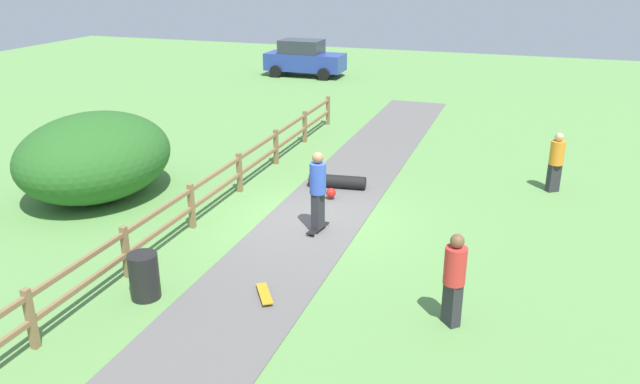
% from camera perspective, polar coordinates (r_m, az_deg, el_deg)
% --- Properties ---
extents(ground_plane, '(60.00, 60.00, 0.00)m').
position_cam_1_polar(ground_plane, '(15.15, -0.59, -2.71)').
color(ground_plane, '#60934C').
extents(asphalt_path, '(2.40, 28.00, 0.02)m').
position_cam_1_polar(asphalt_path, '(15.15, -0.59, -2.67)').
color(asphalt_path, '#605E5B').
rests_on(asphalt_path, ground_plane).
extents(wooden_fence, '(0.12, 18.12, 1.10)m').
position_cam_1_polar(wooden_fence, '(15.90, -9.47, 0.75)').
color(wooden_fence, olive).
rests_on(wooden_fence, ground_plane).
extents(bush_large, '(3.69, 4.43, 2.25)m').
position_cam_1_polar(bush_large, '(17.42, -20.02, 3.12)').
color(bush_large, '#286023').
rests_on(bush_large, ground_plane).
extents(trash_bin, '(0.56, 0.56, 0.90)m').
position_cam_1_polar(trash_bin, '(12.16, -15.88, -7.46)').
color(trash_bin, black).
rests_on(trash_bin, ground_plane).
extents(skater_riding, '(0.43, 0.82, 1.93)m').
position_cam_1_polar(skater_riding, '(14.17, -0.20, 0.42)').
color(skater_riding, black).
rests_on(skater_riding, asphalt_path).
extents(skater_fallen, '(1.61, 1.31, 0.36)m').
position_cam_1_polar(skater_fallen, '(17.17, 1.56, 0.90)').
color(skater_fallen, black).
rests_on(skater_fallen, asphalt_path).
extents(skateboard_loose, '(0.61, 0.78, 0.08)m').
position_cam_1_polar(skateboard_loose, '(11.91, -5.13, -9.31)').
color(skateboard_loose, '#BF8C19').
rests_on(skateboard_loose, asphalt_path).
extents(bystander_red, '(0.54, 0.54, 1.73)m').
position_cam_1_polar(bystander_red, '(10.91, 12.26, -7.55)').
color(bystander_red, '#2D2D33').
rests_on(bystander_red, ground_plane).
extents(bystander_orange, '(0.53, 0.53, 1.66)m').
position_cam_1_polar(bystander_orange, '(17.96, 20.91, 2.81)').
color(bystander_orange, '#2D2D33').
rests_on(bystander_orange, ground_plane).
extents(parked_car_blue, '(4.20, 2.00, 1.92)m').
position_cam_1_polar(parked_car_blue, '(34.02, -1.47, 12.22)').
color(parked_car_blue, '#283D99').
rests_on(parked_car_blue, ground_plane).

